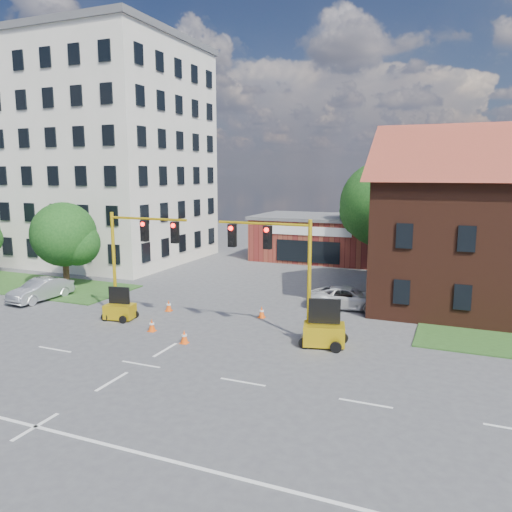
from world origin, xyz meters
name	(u,v)px	position (x,y,z in m)	size (l,w,h in m)	color
ground	(141,364)	(0.00, 0.00, 0.00)	(120.00, 120.00, 0.00)	#474749
grass_verge_nw	(3,282)	(-20.00, 10.00, 0.04)	(22.00, 6.00, 0.08)	#294A1C
lane_markings	(96,391)	(0.00, -3.00, 0.01)	(60.00, 36.00, 0.01)	white
office_block	(98,153)	(-20.00, 21.90, 10.31)	(18.40, 15.40, 20.60)	beige
brick_shop	(319,237)	(0.00, 29.98, 2.16)	(12.40, 8.40, 4.30)	maroon
tree_large	(388,207)	(6.89, 27.08, 5.48)	(7.97, 7.59, 9.52)	#3B2115
tree_nw_front	(67,237)	(-13.76, 10.58, 3.82)	(4.95, 4.71, 6.35)	#3B2115
signal_mast_west	(137,252)	(-4.36, 6.00, 3.92)	(5.30, 0.60, 6.20)	gray
signal_mast_east	(278,263)	(4.36, 6.00, 3.92)	(5.30, 0.60, 6.20)	gray
trailer_west	(120,310)	(-5.20, 5.32, 0.58)	(1.80, 1.36, 1.86)	yellow
trailer_east	(324,332)	(6.96, 5.46, 0.71)	(2.27, 1.79, 2.28)	yellow
cone_a	(152,325)	(-2.23, 4.18, 0.34)	(0.40, 0.40, 0.70)	#FA540D
cone_b	(169,306)	(-3.55, 7.95, 0.34)	(0.40, 0.40, 0.70)	#FA540D
cone_c	(184,337)	(0.38, 3.17, 0.34)	(0.40, 0.40, 0.70)	#FA540D
cone_d	(262,312)	(2.31, 8.82, 0.34)	(0.40, 0.40, 0.70)	#FA540D
pickup_white	(348,298)	(6.57, 12.83, 0.68)	(2.26, 4.91, 1.36)	silver
sedan_silver_front	(41,290)	(-12.87, 6.93, 0.73)	(1.55, 4.44, 1.46)	#A4A7AC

